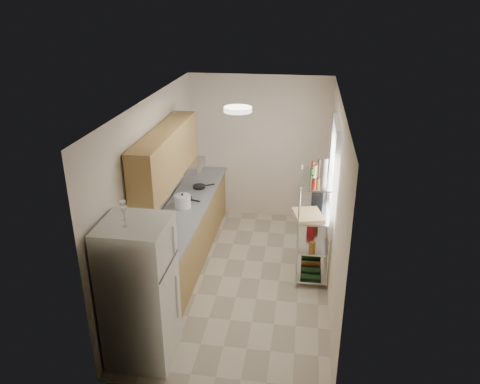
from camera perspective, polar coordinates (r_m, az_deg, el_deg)
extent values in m
cube|color=beige|center=(6.98, 0.14, -10.44)|extent=(2.50, 4.40, 0.01)
cube|color=silver|center=(5.96, 0.17, 11.01)|extent=(2.50, 4.40, 0.01)
cube|color=beige|center=(8.41, 2.31, 5.38)|extent=(2.50, 0.01, 2.60)
cube|color=beige|center=(4.45, -3.98, -11.86)|extent=(2.50, 0.01, 2.60)
cube|color=beige|center=(6.64, -10.63, 0.06)|extent=(0.01, 4.40, 2.60)
cube|color=beige|center=(6.32, 11.50, -1.22)|extent=(0.01, 4.40, 2.60)
cube|color=#AB8349|center=(7.30, -6.55, -5.05)|extent=(0.60, 3.48, 0.86)
cube|color=gray|center=(7.09, -6.60, -1.85)|extent=(0.63, 3.51, 0.04)
cube|color=#B7BABC|center=(6.13, -9.58, -6.29)|extent=(0.52, 0.44, 0.04)
cube|color=#B7BABC|center=(8.42, -2.43, -0.72)|extent=(0.01, 0.55, 0.72)
cube|color=#AB8349|center=(6.49, -9.00, 4.46)|extent=(0.33, 2.20, 0.72)
cube|color=#B7BABC|center=(7.34, -6.60, 3.31)|extent=(0.50, 0.60, 0.12)
cube|color=white|center=(6.54, 11.29, 2.04)|extent=(0.06, 1.00, 1.46)
cube|color=silver|center=(7.13, 8.62, -8.95)|extent=(0.45, 0.90, 0.02)
cube|color=silver|center=(6.90, 8.84, -5.78)|extent=(0.45, 0.90, 0.02)
cube|color=silver|center=(6.70, 9.07, -2.40)|extent=(0.45, 0.90, 0.02)
cube|color=silver|center=(6.51, 9.34, 1.58)|extent=(0.45, 0.90, 0.02)
cylinder|color=silver|center=(6.41, 7.03, -5.77)|extent=(0.02, 0.02, 1.55)
cylinder|color=silver|center=(7.19, 7.26, -2.44)|extent=(0.02, 0.02, 1.55)
cylinder|color=silver|center=(6.42, 10.85, -5.98)|extent=(0.02, 0.02, 1.55)
cylinder|color=silver|center=(7.20, 10.65, -2.63)|extent=(0.02, 0.02, 1.55)
cylinder|color=white|center=(5.67, -0.27, 10.05)|extent=(0.34, 0.34, 0.05)
cube|color=silver|center=(5.31, -12.13, -11.89)|extent=(0.70, 0.70, 1.69)
cylinder|color=white|center=(7.01, -7.01, -1.13)|extent=(0.24, 0.24, 0.19)
cylinder|color=black|center=(7.28, -6.80, -0.82)|extent=(0.29, 0.29, 0.04)
cylinder|color=black|center=(7.72, -5.01, 0.66)|extent=(0.28, 0.28, 0.04)
cube|color=tan|center=(6.54, 8.31, -2.74)|extent=(0.47, 0.55, 0.03)
cube|color=black|center=(6.94, 9.63, -0.11)|extent=(0.21, 0.28, 0.29)
cube|color=#9E1313|center=(7.09, 8.69, -4.05)|extent=(0.13, 0.17, 0.17)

